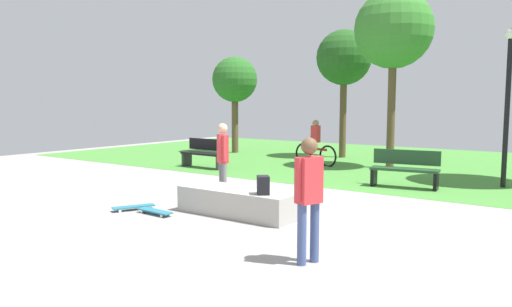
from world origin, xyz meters
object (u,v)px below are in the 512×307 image
at_px(concrete_ledge, 239,202).
at_px(cyclist_on_bicycle, 315,146).
at_px(park_bench_near_lamppost, 205,153).
at_px(backpack_on_ledge, 263,185).
at_px(skateboard_by_ledge, 155,211).
at_px(tree_slender_maple, 394,30).
at_px(tree_leaning_ash, 344,59).
at_px(tree_broad_elm, 235,81).
at_px(skateboard_spare, 134,207).
at_px(lamp_post, 508,90).
at_px(skater_performing_trick, 309,191).
at_px(skater_watching, 223,155).
at_px(park_bench_far_right, 405,168).

relative_size(concrete_ledge, cyclist_on_bicycle, 1.30).
relative_size(park_bench_near_lamppost, cyclist_on_bicycle, 0.91).
bearing_deg(backpack_on_ledge, skateboard_by_ledge, 70.16).
relative_size(backpack_on_ledge, skateboard_by_ledge, 0.40).
height_order(tree_slender_maple, cyclist_on_bicycle, tree_slender_maple).
bearing_deg(tree_leaning_ash, skateboard_by_ledge, -83.26).
relative_size(park_bench_near_lamppost, tree_broad_elm, 0.41).
height_order(skateboard_spare, cyclist_on_bicycle, cyclist_on_bicycle).
bearing_deg(lamp_post, tree_broad_elm, 165.49).
xyz_separation_m(skateboard_by_ledge, tree_broad_elm, (-5.62, 9.64, 2.88)).
relative_size(skateboard_spare, tree_slender_maple, 0.15).
height_order(concrete_ledge, tree_broad_elm, tree_broad_elm).
bearing_deg(skater_performing_trick, tree_slender_maple, 104.17).
relative_size(skater_watching, skateboard_spare, 2.02).
bearing_deg(skater_watching, skateboard_spare, -111.97).
xyz_separation_m(skateboard_by_ledge, park_bench_near_lamppost, (-3.55, 5.43, 0.42)).
xyz_separation_m(backpack_on_ledge, skater_performing_trick, (1.74, -1.49, 0.31)).
height_order(backpack_on_ledge, skater_performing_trick, skater_performing_trick).
bearing_deg(park_bench_near_lamppost, skateboard_by_ledge, -56.80).
distance_m(skater_watching, park_bench_near_lamppost, 5.15).
bearing_deg(tree_slender_maple, park_bench_near_lamppost, -145.46).
bearing_deg(skater_watching, tree_broad_elm, 126.36).
distance_m(skateboard_by_ledge, tree_broad_elm, 11.52).
height_order(backpack_on_ledge, tree_broad_elm, tree_broad_elm).
bearing_deg(skateboard_by_ledge, lamp_post, 55.49).
xyz_separation_m(backpack_on_ledge, cyclist_on_bicycle, (-2.97, 7.35, -0.01)).
bearing_deg(skateboard_by_ledge, concrete_ledge, 35.17).
relative_size(concrete_ledge, skater_performing_trick, 1.42).
distance_m(backpack_on_ledge, tree_slender_maple, 8.81).
distance_m(park_bench_near_lamppost, tree_leaning_ash, 6.50).
bearing_deg(park_bench_far_right, skateboard_spare, -121.91).
height_order(park_bench_far_right, lamp_post, lamp_post).
height_order(concrete_ledge, tree_slender_maple, tree_slender_maple).
distance_m(concrete_ledge, tree_broad_elm, 11.45).
bearing_deg(backpack_on_ledge, park_bench_near_lamppost, 8.65).
height_order(concrete_ledge, skateboard_by_ledge, concrete_ledge).
xyz_separation_m(skater_performing_trick, tree_broad_elm, (-9.29, 10.39, 1.99)).
bearing_deg(cyclist_on_bicycle, skateboard_spare, -87.02).
bearing_deg(backpack_on_ledge, skater_performing_trick, -171.52).
relative_size(skater_performing_trick, park_bench_far_right, 0.99).
bearing_deg(skateboard_by_ledge, backpack_on_ledge, 20.98).
xyz_separation_m(park_bench_near_lamppost, tree_broad_elm, (-2.07, 4.21, 2.46)).
height_order(skateboard_spare, tree_leaning_ash, tree_leaning_ash).
relative_size(skater_performing_trick, park_bench_near_lamppost, 1.01).
height_order(skater_performing_trick, park_bench_near_lamppost, skater_performing_trick).
distance_m(park_bench_near_lamppost, cyclist_on_bicycle, 3.67).
bearing_deg(tree_leaning_ash, park_bench_near_lamppost, -113.93).
bearing_deg(lamp_post, tree_slender_maple, 152.93).
bearing_deg(park_bench_near_lamppost, tree_slender_maple, 34.54).
relative_size(concrete_ledge, lamp_post, 0.60).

